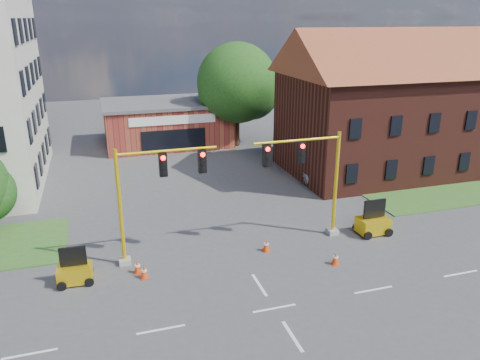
{
  "coord_description": "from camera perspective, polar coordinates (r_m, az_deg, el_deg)",
  "views": [
    {
      "loc": [
        -6.67,
        -16.36,
        12.14
      ],
      "look_at": [
        1.51,
        10.0,
        2.52
      ],
      "focal_mm": 35.0,
      "sensor_mm": 36.0,
      "label": 1
    }
  ],
  "objects": [
    {
      "name": "signal_mast_east",
      "position": [
        26.25,
        8.55,
        0.74
      ],
      "size": [
        5.3,
        0.6,
        6.2
      ],
      "color": "gray",
      "rests_on": "ground"
    },
    {
      "name": "lane_markings",
      "position": [
        19.24,
        7.66,
        -20.08
      ],
      "size": [
        60.0,
        36.0,
        0.01
      ],
      "primitive_type": null,
      "color": "silver",
      "rests_on": "ground"
    },
    {
      "name": "signal_mast_west",
      "position": [
        23.94,
        -10.64,
        -1.22
      ],
      "size": [
        5.3,
        0.6,
        6.2
      ],
      "color": "gray",
      "rests_on": "ground"
    },
    {
      "name": "tree_large",
      "position": [
        45.93,
        0.1,
        11.45
      ],
      "size": [
        8.09,
        7.7,
        10.05
      ],
      "color": "#3E2A16",
      "rests_on": "ground"
    },
    {
      "name": "cone_b",
      "position": [
        23.8,
        -11.61,
        -10.95
      ],
      "size": [
        0.4,
        0.4,
        0.7
      ],
      "color": "red",
      "rests_on": "ground"
    },
    {
      "name": "cone_a",
      "position": [
        24.31,
        -12.39,
        -10.32
      ],
      "size": [
        0.4,
        0.4,
        0.7
      ],
      "color": "red",
      "rests_on": "ground"
    },
    {
      "name": "trailer_west",
      "position": [
        24.23,
        -19.48,
        -10.53
      ],
      "size": [
        1.65,
        1.15,
        1.82
      ],
      "rotation": [
        0.0,
        0.0,
        -0.06
      ],
      "color": "yellow",
      "rests_on": "ground"
    },
    {
      "name": "cone_c",
      "position": [
        25.01,
        11.56,
        -9.37
      ],
      "size": [
        0.4,
        0.4,
        0.7
      ],
      "color": "red",
      "rests_on": "ground"
    },
    {
      "name": "grass_verge_ne",
      "position": [
        37.4,
        25.42,
        -1.61
      ],
      "size": [
        14.0,
        4.0,
        0.08
      ],
      "primitive_type": "cube",
      "color": "#2E5821",
      "rests_on": "ground"
    },
    {
      "name": "trailer_east",
      "position": [
        28.77,
        15.91,
        -5.13
      ],
      "size": [
        1.83,
        1.24,
        2.05
      ],
      "rotation": [
        0.0,
        0.0,
        0.02
      ],
      "color": "yellow",
      "rests_on": "ground"
    },
    {
      "name": "townhouse_row",
      "position": [
        41.17,
        20.12,
        9.39
      ],
      "size": [
        21.0,
        11.0,
        11.5
      ],
      "color": "#512118",
      "rests_on": "ground"
    },
    {
      "name": "ground",
      "position": [
        21.44,
        4.22,
        -15.33
      ],
      "size": [
        120.0,
        120.0,
        0.0
      ],
      "primitive_type": "plane",
      "color": "#444446",
      "rests_on": "ground"
    },
    {
      "name": "cone_d",
      "position": [
        25.87,
        3.23,
        -7.97
      ],
      "size": [
        0.4,
        0.4,
        0.7
      ],
      "color": "red",
      "rests_on": "ground"
    },
    {
      "name": "pickup_white",
      "position": [
        36.88,
        11.34,
        0.74
      ],
      "size": [
        5.33,
        3.27,
        1.38
      ],
      "primitive_type": "imported",
      "rotation": [
        0.0,
        0.0,
        1.36
      ],
      "color": "silver",
      "rests_on": "ground"
    },
    {
      "name": "brick_shop",
      "position": [
        47.88,
        -8.92,
        6.95
      ],
      "size": [
        12.4,
        8.4,
        4.3
      ],
      "color": "maroon",
      "rests_on": "ground"
    }
  ]
}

